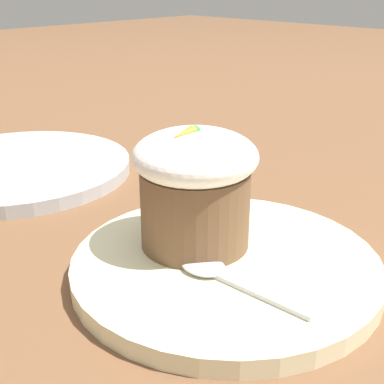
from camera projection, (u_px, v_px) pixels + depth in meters
name	position (u px, v px, depth m)	size (l,w,h in m)	color
ground_plane	(225.00, 274.00, 0.44)	(4.00, 4.00, 0.00)	brown
dessert_plate	(225.00, 266.00, 0.43)	(0.25, 0.25, 0.02)	beige
carrot_cake	(192.00, 186.00, 0.43)	(0.10, 0.10, 0.10)	brown
spoon	(217.00, 272.00, 0.40)	(0.03, 0.12, 0.01)	silver
side_plate	(15.00, 169.00, 0.65)	(0.27, 0.27, 0.02)	#B2B7BC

